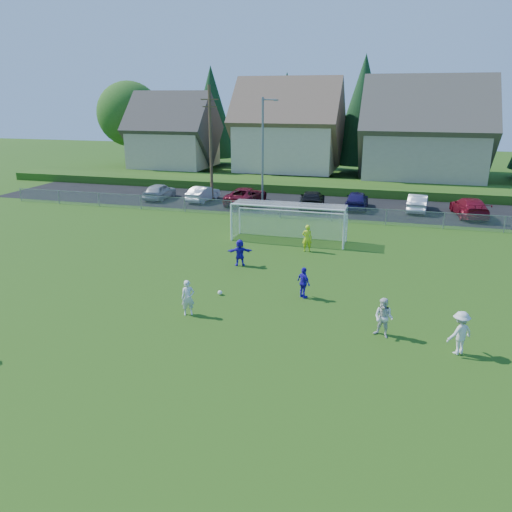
# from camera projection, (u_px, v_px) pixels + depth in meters

# --- Properties ---
(ground) EXTENTS (160.00, 160.00, 0.00)m
(ground) POSITION_uv_depth(u_px,v_px,m) (197.00, 357.00, 18.21)
(ground) COLOR #193D0C
(ground) RESTS_ON ground
(asphalt_lot) EXTENTS (60.00, 60.00, 0.00)m
(asphalt_lot) POSITION_uv_depth(u_px,v_px,m) (317.00, 205.00, 43.40)
(asphalt_lot) COLOR black
(asphalt_lot) RESTS_ON ground
(grass_embankment) EXTENTS (70.00, 6.00, 0.80)m
(grass_embankment) POSITION_uv_depth(u_px,v_px,m) (329.00, 186.00, 50.15)
(grass_embankment) COLOR #1E420F
(grass_embankment) RESTS_ON ground
(soccer_ball) EXTENTS (0.22, 0.22, 0.22)m
(soccer_ball) POSITION_uv_depth(u_px,v_px,m) (220.00, 293.00, 23.86)
(soccer_ball) COLOR white
(soccer_ball) RESTS_ON ground
(player_white_a) EXTENTS (0.68, 0.61, 1.57)m
(player_white_a) POSITION_uv_depth(u_px,v_px,m) (188.00, 298.00, 21.51)
(player_white_a) COLOR silver
(player_white_a) RESTS_ON ground
(player_white_b) EXTENTS (0.95, 0.86, 1.61)m
(player_white_b) POSITION_uv_depth(u_px,v_px,m) (384.00, 318.00, 19.51)
(player_white_b) COLOR silver
(player_white_b) RESTS_ON ground
(player_white_c) EXTENTS (1.23, 1.16, 1.67)m
(player_white_c) POSITION_uv_depth(u_px,v_px,m) (460.00, 333.00, 18.22)
(player_white_c) COLOR silver
(player_white_c) RESTS_ON ground
(player_blue_a) EXTENTS (0.90, 0.87, 1.50)m
(player_blue_a) POSITION_uv_depth(u_px,v_px,m) (304.00, 283.00, 23.34)
(player_blue_a) COLOR #2814BC
(player_blue_a) RESTS_ON ground
(player_blue_b) EXTENTS (1.47, 0.88, 1.51)m
(player_blue_b) POSITION_uv_depth(u_px,v_px,m) (240.00, 253.00, 27.81)
(player_blue_b) COLOR #2814BC
(player_blue_b) RESTS_ON ground
(goalkeeper) EXTENTS (0.70, 0.56, 1.67)m
(goalkeeper) POSITION_uv_depth(u_px,v_px,m) (307.00, 238.00, 30.34)
(goalkeeper) COLOR #C1E31A
(goalkeeper) RESTS_ON ground
(car_a) EXTENTS (1.72, 4.26, 1.45)m
(car_a) POSITION_uv_depth(u_px,v_px,m) (159.00, 191.00, 45.89)
(car_a) COLOR #A5A8AD
(car_a) RESTS_ON ground
(car_b) EXTENTS (1.94, 4.25, 1.35)m
(car_b) POSITION_uv_depth(u_px,v_px,m) (203.00, 194.00, 44.98)
(car_b) COLOR silver
(car_b) RESTS_ON ground
(car_c) EXTENTS (2.85, 5.55, 1.50)m
(car_c) POSITION_uv_depth(u_px,v_px,m) (246.00, 196.00, 43.63)
(car_c) COLOR #5F0A19
(car_c) RESTS_ON ground
(car_d) EXTENTS (2.55, 5.17, 1.44)m
(car_d) POSITION_uv_depth(u_px,v_px,m) (312.00, 200.00, 42.19)
(car_d) COLOR black
(car_d) RESTS_ON ground
(car_e) EXTENTS (1.78, 4.39, 1.49)m
(car_e) POSITION_uv_depth(u_px,v_px,m) (357.00, 200.00, 41.92)
(car_e) COLOR #1C154A
(car_e) RESTS_ON ground
(car_f) EXTENTS (1.84, 4.40, 1.41)m
(car_f) POSITION_uv_depth(u_px,v_px,m) (418.00, 203.00, 41.02)
(car_f) COLOR silver
(car_f) RESTS_ON ground
(car_g) EXTENTS (2.77, 5.40, 1.50)m
(car_g) POSITION_uv_depth(u_px,v_px,m) (469.00, 207.00, 39.17)
(car_g) COLOR maroon
(car_g) RESTS_ON ground
(soccer_goal) EXTENTS (7.42, 1.90, 2.50)m
(soccer_goal) POSITION_uv_depth(u_px,v_px,m) (290.00, 216.00, 32.41)
(soccer_goal) COLOR white
(soccer_goal) RESTS_ON ground
(chainlink_fence) EXTENTS (52.06, 0.06, 1.20)m
(chainlink_fence) POSITION_uv_depth(u_px,v_px,m) (306.00, 212.00, 38.17)
(chainlink_fence) COLOR gray
(chainlink_fence) RESTS_ON ground
(streetlight) EXTENTS (1.38, 0.18, 9.00)m
(streetlight) POSITION_uv_depth(u_px,v_px,m) (263.00, 149.00, 41.70)
(streetlight) COLOR slate
(streetlight) RESTS_ON ground
(utility_pole) EXTENTS (1.60, 0.26, 10.00)m
(utility_pole) POSITION_uv_depth(u_px,v_px,m) (211.00, 143.00, 43.82)
(utility_pole) COLOR #473321
(utility_pole) RESTS_ON ground
(houses_row) EXTENTS (53.90, 11.45, 13.27)m
(houses_row) POSITION_uv_depth(u_px,v_px,m) (359.00, 113.00, 54.36)
(houses_row) COLOR tan
(houses_row) RESTS_ON ground
(tree_row) EXTENTS (65.98, 12.36, 13.80)m
(tree_row) POSITION_uv_depth(u_px,v_px,m) (355.00, 115.00, 60.48)
(tree_row) COLOR #382616
(tree_row) RESTS_ON ground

